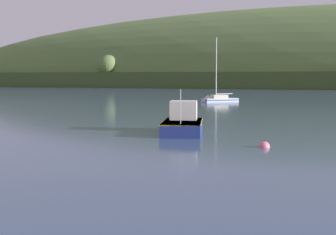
% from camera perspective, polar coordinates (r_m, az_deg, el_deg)
% --- Properties ---
extents(far_shoreline_hill, '(480.50, 75.88, 65.47)m').
position_cam_1_polar(far_shoreline_hill, '(207.31, 16.89, 3.44)').
color(far_shoreline_hill, '#3C4E24').
rests_on(far_shoreline_hill, ground).
extents(sailboat_midwater_white, '(6.42, 6.12, 11.62)m').
position_cam_1_polar(sailboat_midwater_white, '(82.03, 5.54, 1.94)').
color(sailboat_midwater_white, '#ADB2BC').
rests_on(sailboat_midwater_white, ground).
extents(fishing_boat_moored, '(4.35, 7.16, 4.27)m').
position_cam_1_polar(fishing_boat_moored, '(37.12, 1.76, -0.86)').
color(fishing_boat_moored, navy).
rests_on(fishing_boat_moored, ground).
extents(mooring_buoy_foreground, '(0.69, 0.69, 0.77)m').
position_cam_1_polar(mooring_buoy_foreground, '(29.88, 11.07, -3.38)').
color(mooring_buoy_foreground, '#E06675').
rests_on(mooring_buoy_foreground, ground).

